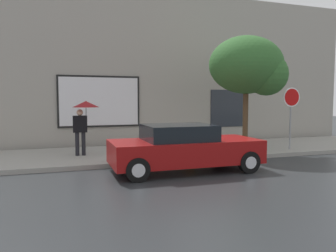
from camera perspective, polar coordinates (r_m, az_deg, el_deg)
name	(u,v)px	position (r m, az deg, el deg)	size (l,w,h in m)	color
ground_plane	(211,169)	(10.20, 7.57, -7.39)	(60.00, 60.00, 0.00)	#282B2D
sidewalk	(178,152)	(12.91, 1.72, -4.49)	(20.00, 4.00, 0.15)	gray
building_facade	(159,70)	(15.17, -1.63, 9.75)	(20.00, 0.67, 7.00)	#9E998E
parked_car	(184,148)	(9.68, 2.78, -3.86)	(4.38, 1.93, 1.39)	maroon
fire_hydrant	(191,144)	(11.77, 4.11, -3.21)	(0.30, 0.44, 0.75)	yellow
pedestrian_with_umbrella	(84,113)	(11.84, -14.48, 2.23)	(0.93, 0.93, 1.92)	black
street_tree	(251,67)	(12.88, 14.21, 9.93)	(2.90, 2.46, 4.36)	#4C3823
stop_sign	(291,106)	(13.71, 20.71, 3.31)	(0.76, 0.10, 2.44)	gray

